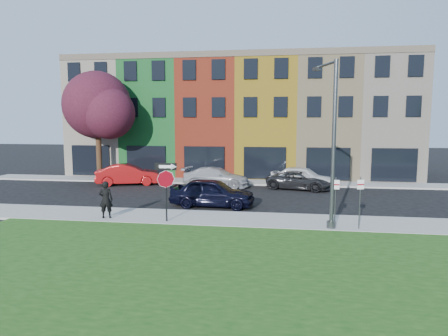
% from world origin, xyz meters
% --- Properties ---
extents(ground, '(120.00, 120.00, 0.00)m').
position_xyz_m(ground, '(0.00, 0.00, 0.00)').
color(ground, black).
rests_on(ground, ground).
extents(sidewalk_near, '(40.00, 3.00, 0.12)m').
position_xyz_m(sidewalk_near, '(2.00, 3.00, 0.06)').
color(sidewalk_near, gray).
rests_on(sidewalk_near, ground).
extents(sidewalk_far, '(40.00, 2.40, 0.12)m').
position_xyz_m(sidewalk_far, '(-3.00, 15.00, 0.06)').
color(sidewalk_far, gray).
rests_on(sidewalk_far, ground).
extents(rowhouse_block, '(30.00, 10.12, 10.00)m').
position_xyz_m(rowhouse_block, '(-2.50, 21.18, 4.99)').
color(rowhouse_block, beige).
rests_on(rowhouse_block, ground).
extents(stop_sign, '(1.05, 0.13, 2.82)m').
position_xyz_m(stop_sign, '(-4.08, 1.99, 2.13)').
color(stop_sign, black).
rests_on(stop_sign, sidewalk_near).
extents(man, '(0.85, 0.71, 1.85)m').
position_xyz_m(man, '(-7.23, 2.19, 1.04)').
color(man, black).
rests_on(man, sidewalk_near).
extents(sedan_near, '(2.49, 5.05, 1.65)m').
position_xyz_m(sedan_near, '(-2.55, 6.06, 0.82)').
color(sedan_near, black).
rests_on(sedan_near, ground).
extents(parked_car_red, '(4.46, 5.82, 1.60)m').
position_xyz_m(parked_car_red, '(-10.28, 12.78, 0.80)').
color(parked_car_red, maroon).
rests_on(parked_car_red, ground).
extents(parked_car_silver, '(3.22, 5.49, 1.45)m').
position_xyz_m(parked_car_silver, '(-3.45, 12.87, 0.73)').
color(parked_car_silver, '#9E9EA2').
rests_on(parked_car_silver, ground).
extents(parked_car_dark, '(4.52, 5.77, 1.30)m').
position_xyz_m(parked_car_dark, '(2.66, 12.64, 0.65)').
color(parked_car_dark, black).
rests_on(parked_car_dark, ground).
extents(parked_car_white, '(4.36, 5.66, 1.59)m').
position_xyz_m(parked_car_white, '(2.90, 13.30, 0.79)').
color(parked_car_white, white).
rests_on(parked_car_white, ground).
extents(street_lamp, '(1.04, 2.50, 7.45)m').
position_xyz_m(street_lamp, '(3.56, 2.12, 3.88)').
color(street_lamp, '#414446').
rests_on(street_lamp, sidewalk_near).
extents(parking_sign_a, '(0.31, 0.13, 2.33)m').
position_xyz_m(parking_sign_a, '(4.84, 1.93, 1.56)').
color(parking_sign_a, '#414446').
rests_on(parking_sign_a, sidewalk_near).
extents(parking_sign_b, '(0.32, 0.08, 2.31)m').
position_xyz_m(parking_sign_b, '(3.77, 1.89, 1.55)').
color(parking_sign_b, '#414446').
rests_on(parking_sign_b, sidewalk_near).
extents(tree_purple, '(6.45, 5.64, 8.72)m').
position_xyz_m(tree_purple, '(-13.25, 14.37, 6.01)').
color(tree_purple, '#311C10').
rests_on(tree_purple, sidewalk_far).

